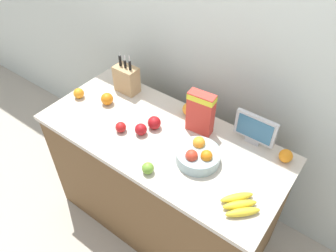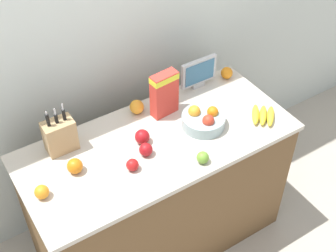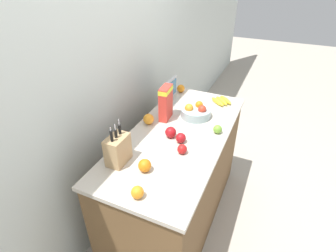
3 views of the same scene
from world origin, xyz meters
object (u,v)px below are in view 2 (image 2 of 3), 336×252
Objects in this scene: apple_rear at (146,150)px; orange_front_center at (42,192)px; knife_block at (60,136)px; apple_leftmost at (142,137)px; orange_back_center at (137,107)px; orange_front_right at (227,73)px; small_monitor at (199,73)px; apple_middle at (203,157)px; apple_by_knife_block at (132,165)px; fruit_bowl at (203,120)px; banana_bunch at (263,115)px; orange_near_bowl at (75,166)px; cereal_box at (164,92)px.

apple_rear is 1.02× the size of orange_front_center.
apple_leftmost is at bearing -25.94° from knife_block.
orange_back_center reaches higher than orange_front_center.
apple_leftmost reaches higher than orange_front_right.
apple_middle is (-0.35, -0.54, -0.08)m from small_monitor.
apple_by_knife_block is at bearing -157.62° from orange_front_right.
orange_front_right is (0.78, 0.31, 0.00)m from apple_rear.
apple_by_knife_block is at bearing -150.46° from small_monitor.
small_monitor is 0.45m from orange_back_center.
fruit_bowl is 0.39m from apple_rear.
orange_front_right is at bearing 36.55° from fruit_bowl.
fruit_bowl is 3.73× the size of apple_middle.
knife_block is 1.20× the size of small_monitor.
apple_rear is 0.84m from orange_front_right.
orange_front_right reaches higher than orange_front_center.
apple_rear is at bearing 171.36° from banana_bunch.
knife_block reaches higher than apple_rear.
orange_front_right is 1.17m from orange_near_bowl.
orange_front_right is at bearing 22.38° from apple_by_knife_block.
orange_front_center reaches higher than banana_bunch.
small_monitor is 1.15× the size of banana_bunch.
knife_block is at bearing 87.50° from orange_near_bowl.
small_monitor is 3.42× the size of orange_front_center.
small_monitor is at bearing 24.08° from apple_leftmost.
fruit_bowl reaches higher than orange_near_bowl.
orange_front_right is (0.21, -0.02, -0.07)m from small_monitor.
apple_by_knife_block is 0.45m from orange_back_center.
orange_near_bowl is at bearing 153.45° from apple_middle.
cereal_box is 0.27m from fruit_bowl.
small_monitor is 0.48m from banana_bunch.
fruit_bowl is at bearing -48.78° from orange_back_center.
cereal_box is (-0.31, -0.10, 0.04)m from small_monitor.
cereal_box is 3.84× the size of orange_front_center.
knife_block is 3.59× the size of apple_leftmost.
apple_rear is at bearing -176.44° from fruit_bowl.
fruit_bowl is 3.44× the size of orange_front_center.
cereal_box is at bearing -162.76° from small_monitor.
banana_bunch is 2.54× the size of orange_back_center.
fruit_bowl reaches higher than apple_by_knife_block.
cereal_box is at bearing 41.94° from apple_rear.
orange_back_center is (-0.09, 0.53, 0.01)m from apple_middle.
fruit_bowl reaches higher than apple_middle.
fruit_bowl is 0.51m from apple_by_knife_block.
banana_bunch is at bearing -22.17° from fruit_bowl.
orange_near_bowl reaches higher than apple_by_knife_block.
cereal_box is at bearing -171.72° from orange_front_right.
knife_block is 3.60× the size of orange_near_bowl.
apple_by_knife_block is at bearing -29.44° from orange_near_bowl.
apple_by_knife_block is 0.97m from orange_front_right.
apple_middle is (-0.17, -0.23, -0.01)m from fruit_bowl.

